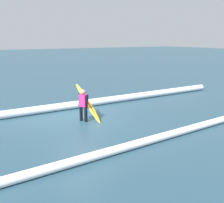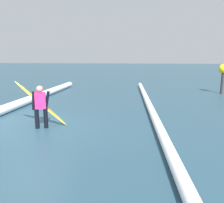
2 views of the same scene
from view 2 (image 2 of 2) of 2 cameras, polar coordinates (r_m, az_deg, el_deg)
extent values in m
plane|color=#254454|center=(8.29, -20.73, -5.97)|extent=(160.55, 160.55, 0.00)
cylinder|color=black|center=(7.93, -18.24, -4.08)|extent=(0.14, 0.14, 0.66)
cylinder|color=black|center=(7.90, -16.21, -4.00)|extent=(0.14, 0.14, 0.66)
cube|color=#D82672|center=(7.78, -17.48, 0.24)|extent=(0.31, 0.39, 0.54)
sphere|color=tan|center=(7.73, -17.64, 2.98)|extent=(0.22, 0.22, 0.22)
cylinder|color=black|center=(7.80, -19.05, 0.17)|extent=(0.09, 0.13, 0.61)
cylinder|color=black|center=(7.77, -15.90, 0.31)|extent=(0.09, 0.21, 0.61)
ellipsoid|color=yellow|center=(8.12, -17.27, -0.51)|extent=(0.57, 1.70, 1.57)
ellipsoid|color=red|center=(8.12, -17.27, -0.48)|extent=(0.34, 1.35, 1.26)
cylinder|color=#262626|center=(16.36, 25.80, 4.12)|extent=(0.16, 0.16, 1.34)
sphere|color=yellow|center=(16.29, 26.07, 7.39)|extent=(0.59, 0.59, 0.59)
cylinder|color=white|center=(10.42, -25.53, -1.87)|extent=(18.20, 0.71, 0.38)
cylinder|color=white|center=(7.52, 11.54, -6.06)|extent=(22.81, 1.91, 0.28)
camera|label=1|loc=(8.10, 91.47, 9.23)|focal=47.20mm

